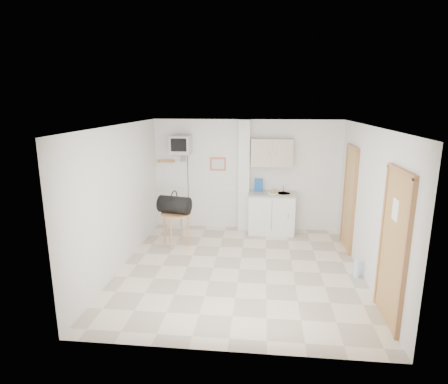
# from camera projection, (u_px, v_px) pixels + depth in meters

# --- Properties ---
(ground) EXTENTS (4.50, 4.50, 0.00)m
(ground) POSITION_uv_depth(u_px,v_px,m) (240.00, 269.00, 6.61)
(ground) COLOR beige
(ground) RESTS_ON ground
(room_envelope) EXTENTS (4.24, 4.54, 2.55)m
(room_envelope) POSITION_uv_depth(u_px,v_px,m) (255.00, 183.00, 6.30)
(room_envelope) COLOR white
(room_envelope) RESTS_ON ground
(kitchenette) EXTENTS (1.03, 0.58, 2.10)m
(kitchenette) POSITION_uv_depth(u_px,v_px,m) (272.00, 198.00, 8.29)
(kitchenette) COLOR white
(kitchenette) RESTS_ON ground
(crt_television) EXTENTS (0.44, 0.45, 2.15)m
(crt_television) POSITION_uv_depth(u_px,v_px,m) (181.00, 145.00, 8.25)
(crt_television) COLOR slate
(crt_television) RESTS_ON ground
(round_table) EXTENTS (0.61, 0.61, 0.69)m
(round_table) POSITION_uv_depth(u_px,v_px,m) (176.00, 218.00, 7.58)
(round_table) COLOR #BC8649
(round_table) RESTS_ON ground
(duffel_bag) EXTENTS (0.69, 0.49, 0.47)m
(duffel_bag) POSITION_uv_depth(u_px,v_px,m) (174.00, 205.00, 7.52)
(duffel_bag) COLOR black
(duffel_bag) RESTS_ON round_table
(water_bottle) EXTENTS (0.11, 0.11, 0.33)m
(water_bottle) POSITION_uv_depth(u_px,v_px,m) (357.00, 269.00, 6.28)
(water_bottle) COLOR #B0D0F5
(water_bottle) RESTS_ON ground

